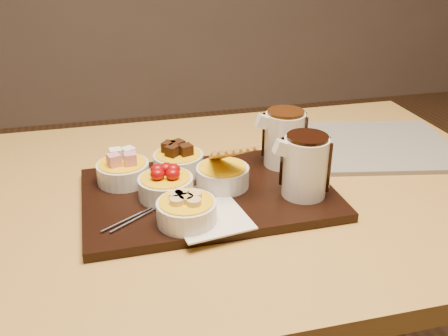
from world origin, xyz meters
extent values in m
cube|color=#BD9446|center=(0.00, 0.00, 0.73)|extent=(1.20, 0.80, 0.04)
cylinder|color=#BD9446|center=(0.54, 0.34, 0.35)|extent=(0.06, 0.06, 0.71)
cube|color=black|center=(-0.04, -0.04, 0.76)|extent=(0.46, 0.31, 0.02)
cube|color=white|center=(-0.06, -0.14, 0.77)|extent=(0.14, 0.14, 0.00)
cylinder|color=silver|center=(-0.19, 0.04, 0.79)|extent=(0.10, 0.10, 0.04)
cylinder|color=silver|center=(-0.08, 0.05, 0.79)|extent=(0.10, 0.10, 0.04)
cylinder|color=silver|center=(-0.12, -0.04, 0.79)|extent=(0.10, 0.10, 0.04)
cylinder|color=silver|center=(-0.01, -0.03, 0.79)|extent=(0.10, 0.10, 0.04)
cylinder|color=silver|center=(-0.10, -0.14, 0.79)|extent=(0.10, 0.10, 0.04)
cylinder|color=silver|center=(0.12, -0.09, 0.82)|extent=(0.08, 0.08, 0.11)
cylinder|color=silver|center=(0.13, 0.04, 0.82)|extent=(0.08, 0.08, 0.11)
cube|color=beige|center=(0.38, 0.10, 0.76)|extent=(0.41, 0.35, 0.01)
camera|label=1|loc=(-0.21, -0.84, 1.21)|focal=40.00mm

